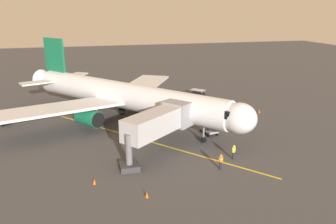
{
  "coord_description": "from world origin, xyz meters",
  "views": [
    {
      "loc": [
        5.64,
        47.47,
        16.1
      ],
      "look_at": [
        -5.19,
        6.27,
        3.0
      ],
      "focal_mm": 35.95,
      "sensor_mm": 36.0,
      "label": 1
    }
  ],
  "objects_px": {
    "safety_cone_nose_right": "(251,114)",
    "safety_cone_wing_starboard": "(259,111)",
    "safety_cone_wing_port": "(94,181)",
    "baggage_cart_near_nose": "(209,129)",
    "baggage_cart_portside": "(198,93)",
    "safety_cone_nose_left": "(147,195)",
    "ground_crew_wing_walker": "(234,152)",
    "belt_loader_starboard_side": "(2,120)",
    "airplane": "(122,96)",
    "ground_crew_marshaller": "(221,162)",
    "jet_bridge": "(162,121)"
  },
  "relations": [
    {
      "from": "safety_cone_wing_port",
      "to": "ground_crew_marshaller",
      "type": "bearing_deg",
      "value": 179.04
    },
    {
      "from": "baggage_cart_near_nose",
      "to": "safety_cone_wing_port",
      "type": "relative_size",
      "value": 5.12
    },
    {
      "from": "jet_bridge",
      "to": "safety_cone_wing_starboard",
      "type": "height_order",
      "value": "jet_bridge"
    },
    {
      "from": "jet_bridge",
      "to": "safety_cone_wing_port",
      "type": "distance_m",
      "value": 10.56
    },
    {
      "from": "airplane",
      "to": "belt_loader_starboard_side",
      "type": "bearing_deg",
      "value": -10.7
    },
    {
      "from": "ground_crew_marshaller",
      "to": "baggage_cart_near_nose",
      "type": "bearing_deg",
      "value": -104.8
    },
    {
      "from": "jet_bridge",
      "to": "safety_cone_nose_left",
      "type": "relative_size",
      "value": 18.3
    },
    {
      "from": "safety_cone_wing_starboard",
      "to": "ground_crew_marshaller",
      "type": "bearing_deg",
      "value": 50.49
    },
    {
      "from": "baggage_cart_portside",
      "to": "safety_cone_nose_right",
      "type": "height_order",
      "value": "baggage_cart_portside"
    },
    {
      "from": "ground_crew_wing_walker",
      "to": "airplane",
      "type": "bearing_deg",
      "value": -57.84
    },
    {
      "from": "jet_bridge",
      "to": "baggage_cart_near_nose",
      "type": "height_order",
      "value": "jet_bridge"
    },
    {
      "from": "safety_cone_wing_port",
      "to": "baggage_cart_near_nose",
      "type": "bearing_deg",
      "value": -147.64
    },
    {
      "from": "airplane",
      "to": "baggage_cart_portside",
      "type": "relative_size",
      "value": 11.76
    },
    {
      "from": "ground_crew_wing_walker",
      "to": "safety_cone_nose_left",
      "type": "distance_m",
      "value": 12.17
    },
    {
      "from": "ground_crew_marshaller",
      "to": "baggage_cart_portside",
      "type": "height_order",
      "value": "ground_crew_marshaller"
    },
    {
      "from": "jet_bridge",
      "to": "safety_cone_nose_right",
      "type": "xyz_separation_m",
      "value": [
        -16.83,
        -9.82,
        -3.49
      ]
    },
    {
      "from": "baggage_cart_portside",
      "to": "safety_cone_nose_left",
      "type": "height_order",
      "value": "baggage_cart_portside"
    },
    {
      "from": "airplane",
      "to": "jet_bridge",
      "type": "bearing_deg",
      "value": 103.83
    },
    {
      "from": "safety_cone_nose_left",
      "to": "safety_cone_nose_right",
      "type": "xyz_separation_m",
      "value": [
        -20.52,
        -19.28,
        0.0
      ]
    },
    {
      "from": "baggage_cart_near_nose",
      "to": "safety_cone_wing_starboard",
      "type": "bearing_deg",
      "value": -148.6
    },
    {
      "from": "baggage_cart_portside",
      "to": "safety_cone_wing_starboard",
      "type": "distance_m",
      "value": 14.12
    },
    {
      "from": "belt_loader_starboard_side",
      "to": "safety_cone_nose_right",
      "type": "bearing_deg",
      "value": 171.46
    },
    {
      "from": "safety_cone_nose_left",
      "to": "safety_cone_wing_starboard",
      "type": "bearing_deg",
      "value": -137.83
    },
    {
      "from": "jet_bridge",
      "to": "baggage_cart_near_nose",
      "type": "xyz_separation_m",
      "value": [
        -7.52,
        -4.07,
        -3.11
      ]
    },
    {
      "from": "safety_cone_nose_right",
      "to": "safety_cone_wing_port",
      "type": "distance_m",
      "value": 29.42
    },
    {
      "from": "ground_crew_marshaller",
      "to": "ground_crew_wing_walker",
      "type": "relative_size",
      "value": 1.0
    },
    {
      "from": "jet_bridge",
      "to": "ground_crew_marshaller",
      "type": "relative_size",
      "value": 5.89
    },
    {
      "from": "airplane",
      "to": "ground_crew_marshaller",
      "type": "xyz_separation_m",
      "value": [
        -7.84,
        18.17,
        -3.12
      ]
    },
    {
      "from": "ground_crew_marshaller",
      "to": "safety_cone_nose_right",
      "type": "xyz_separation_m",
      "value": [
        -11.98,
        -15.86,
        -0.61
      ]
    },
    {
      "from": "belt_loader_starboard_side",
      "to": "safety_cone_nose_right",
      "type": "relative_size",
      "value": 7.64
    },
    {
      "from": "ground_crew_wing_walker",
      "to": "baggage_cart_near_nose",
      "type": "distance_m",
      "value": 8.2
    },
    {
      "from": "belt_loader_starboard_side",
      "to": "safety_cone_nose_left",
      "type": "xyz_separation_m",
      "value": [
        -16.47,
        24.83,
        -0.44
      ]
    },
    {
      "from": "belt_loader_starboard_side",
      "to": "safety_cone_nose_left",
      "type": "bearing_deg",
      "value": 123.55
    },
    {
      "from": "belt_loader_starboard_side",
      "to": "safety_cone_wing_starboard",
      "type": "distance_m",
      "value": 39.32
    },
    {
      "from": "ground_crew_marshaller",
      "to": "safety_cone_wing_starboard",
      "type": "height_order",
      "value": "ground_crew_marshaller"
    },
    {
      "from": "safety_cone_nose_right",
      "to": "safety_cone_wing_starboard",
      "type": "distance_m",
      "value": 2.42
    },
    {
      "from": "safety_cone_nose_right",
      "to": "safety_cone_wing_starboard",
      "type": "relative_size",
      "value": 1.0
    },
    {
      "from": "ground_crew_wing_walker",
      "to": "belt_loader_starboard_side",
      "type": "relative_size",
      "value": 0.41
    },
    {
      "from": "ground_crew_wing_walker",
      "to": "safety_cone_wing_starboard",
      "type": "bearing_deg",
      "value": -127.66
    },
    {
      "from": "baggage_cart_portside",
      "to": "safety_cone_nose_right",
      "type": "distance_m",
      "value": 14.52
    },
    {
      "from": "ground_crew_wing_walker",
      "to": "baggage_cart_portside",
      "type": "bearing_deg",
      "value": -101.56
    },
    {
      "from": "ground_crew_wing_walker",
      "to": "jet_bridge",
      "type": "bearing_deg",
      "value": -29.68
    },
    {
      "from": "jet_bridge",
      "to": "baggage_cart_near_nose",
      "type": "bearing_deg",
      "value": -151.59
    },
    {
      "from": "baggage_cart_portside",
      "to": "safety_cone_nose_right",
      "type": "xyz_separation_m",
      "value": [
        -3.89,
        13.99,
        -0.38
      ]
    },
    {
      "from": "belt_loader_starboard_side",
      "to": "safety_cone_nose_right",
      "type": "xyz_separation_m",
      "value": [
        -36.99,
        5.55,
        -0.44
      ]
    },
    {
      "from": "jet_bridge",
      "to": "baggage_cart_portside",
      "type": "distance_m",
      "value": 27.28
    },
    {
      "from": "baggage_cart_near_nose",
      "to": "baggage_cart_portside",
      "type": "xyz_separation_m",
      "value": [
        -5.42,
        -19.74,
        0.0
      ]
    },
    {
      "from": "ground_crew_marshaller",
      "to": "safety_cone_wing_starboard",
      "type": "xyz_separation_m",
      "value": [
        -14.07,
        -17.07,
        -0.61
      ]
    },
    {
      "from": "safety_cone_wing_port",
      "to": "airplane",
      "type": "bearing_deg",
      "value": -105.87
    },
    {
      "from": "ground_crew_wing_walker",
      "to": "baggage_cart_portside",
      "type": "height_order",
      "value": "ground_crew_wing_walker"
    }
  ]
}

